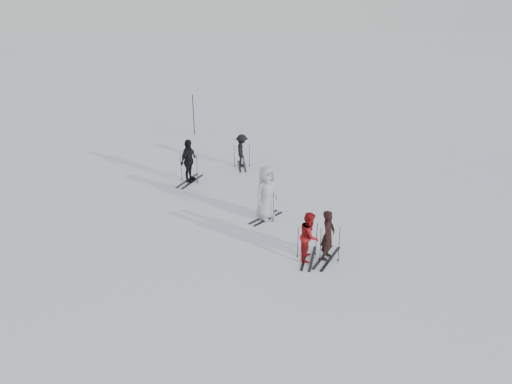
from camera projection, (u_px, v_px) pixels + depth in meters
ground at (256, 230)px, 17.31m from camera, size 120.00×120.00×0.00m
skier_near_dark at (328, 236)px, 15.29m from camera, size 0.61×0.70×1.61m
skier_red at (309, 237)px, 15.28m from camera, size 0.74×0.87×1.57m
skier_grey at (266, 193)px, 17.73m from camera, size 1.12×1.14×1.98m
skier_uphill_left at (189, 161)px, 20.91m from camera, size 0.84×1.17×1.84m
skier_uphill_far at (242, 151)px, 22.59m from camera, size 0.65×1.02×1.50m
skis_near_dark at (328, 241)px, 15.37m from camera, size 1.89×1.56×1.22m
skis_red at (309, 243)px, 15.36m from camera, size 1.70×1.14×1.14m
skis_grey at (266, 204)px, 17.90m from camera, size 1.71×1.67×1.14m
skis_uphill_left at (189, 167)px, 21.02m from camera, size 1.98×1.56×1.28m
skis_uphill_far at (242, 155)px, 22.67m from camera, size 1.61×0.96×1.13m
piste_marker at (193, 115)px, 26.97m from camera, size 0.05×0.05×2.19m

